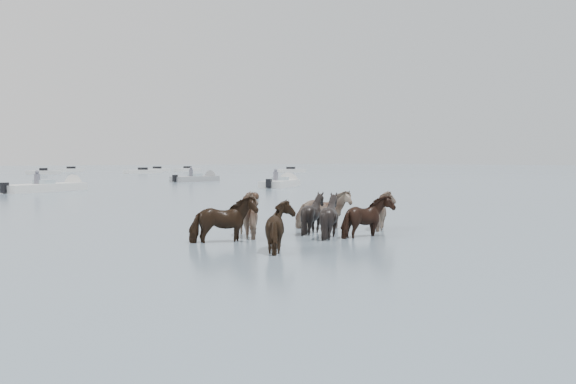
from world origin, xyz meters
TOP-DOWN VIEW (x-y plane):
  - ground at (0.00, 0.00)m, footprint 400.00×400.00m
  - pony_herd at (1.18, 0.07)m, footprint 6.78×4.11m
  - swimming_pony at (8.82, 13.23)m, footprint 0.72×0.44m
  - motorboat_c at (3.76, 27.84)m, footprint 6.39×4.31m
  - motorboat_d at (18.92, 23.64)m, footprint 5.35×4.33m
  - motorboat_e at (19.87, 36.84)m, footprint 5.25×2.48m

SIDE VIEW (x-z plane):
  - ground at x=0.00m, z-range 0.00..0.00m
  - swimming_pony at x=8.82m, z-range -0.12..0.32m
  - motorboat_c at x=3.76m, z-range -0.74..1.18m
  - motorboat_d at x=18.92m, z-range -0.73..1.19m
  - motorboat_e at x=19.87m, z-range -0.73..1.19m
  - pony_herd at x=1.18m, z-range -0.23..1.12m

